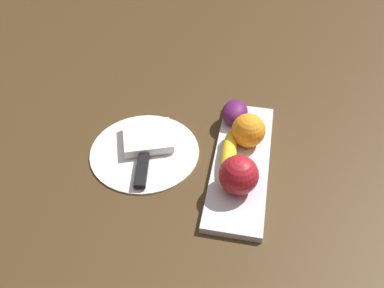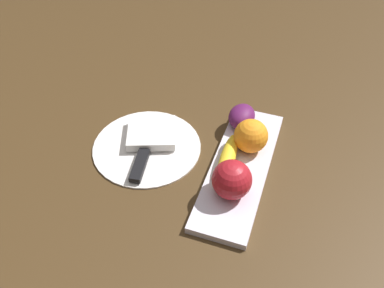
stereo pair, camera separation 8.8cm
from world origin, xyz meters
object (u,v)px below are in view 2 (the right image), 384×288
(dinner_plate, at_px, (147,146))
(knife, at_px, (142,160))
(fruit_tray, at_px, (240,168))
(orange_near_apple, at_px, (251,136))
(apple, at_px, (232,180))
(grape_bunch, at_px, (242,116))
(folded_napkin, at_px, (152,133))
(banana, at_px, (227,159))

(dinner_plate, bearing_deg, knife, -168.34)
(knife, bearing_deg, fruit_tray, -85.49)
(knife, bearing_deg, orange_near_apple, -72.21)
(apple, relative_size, dinner_plate, 0.33)
(fruit_tray, distance_m, dinner_plate, 0.21)
(fruit_tray, bearing_deg, grape_bunch, 13.38)
(apple, bearing_deg, knife, 82.73)
(apple, bearing_deg, fruit_tray, -0.27)
(apple, relative_size, folded_napkin, 0.73)
(banana, xyz_separation_m, dinner_plate, (0.01, 0.19, -0.03))
(orange_near_apple, bearing_deg, folded_napkin, 97.00)
(fruit_tray, xyz_separation_m, dinner_plate, (-0.00, 0.21, -0.00))
(fruit_tray, height_order, apple, apple)
(fruit_tray, distance_m, knife, 0.21)
(dinner_plate, bearing_deg, grape_bunch, -54.99)
(fruit_tray, distance_m, orange_near_apple, 0.07)
(orange_near_apple, height_order, folded_napkin, orange_near_apple)
(banana, bearing_deg, grape_bunch, 178.16)
(orange_near_apple, bearing_deg, apple, 177.21)
(dinner_plate, xyz_separation_m, folded_napkin, (0.03, 0.00, 0.01))
(folded_napkin, bearing_deg, banana, -100.90)
(apple, distance_m, folded_napkin, 0.24)
(orange_near_apple, height_order, grape_bunch, orange_near_apple)
(banana, bearing_deg, fruit_tray, 98.67)
(fruit_tray, relative_size, folded_napkin, 3.43)
(folded_napkin, bearing_deg, apple, -116.40)
(fruit_tray, bearing_deg, knife, 103.76)
(grape_bunch, height_order, folded_napkin, grape_bunch)
(grape_bunch, relative_size, knife, 0.41)
(grape_bunch, bearing_deg, orange_near_apple, -152.74)
(fruit_tray, distance_m, apple, 0.09)
(apple, bearing_deg, grape_bunch, 8.41)
(orange_near_apple, distance_m, dinner_plate, 0.23)
(dinner_plate, relative_size, knife, 1.33)
(apple, distance_m, orange_near_apple, 0.13)
(banana, distance_m, dinner_plate, 0.19)
(banana, height_order, knife, banana)
(orange_near_apple, bearing_deg, grape_bunch, 27.26)
(fruit_tray, relative_size, apple, 4.68)
(orange_near_apple, height_order, dinner_plate, orange_near_apple)
(fruit_tray, relative_size, orange_near_apple, 5.00)
(orange_near_apple, xyz_separation_m, dinner_plate, (-0.06, 0.22, -0.05))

